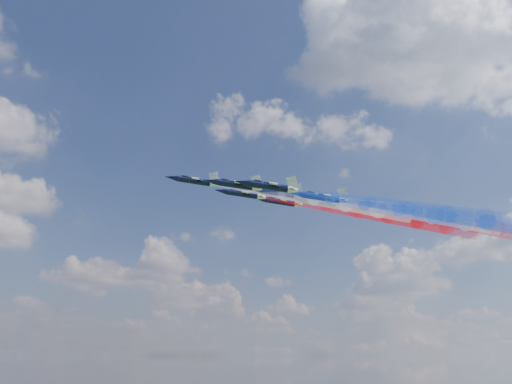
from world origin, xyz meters
TOP-DOWN VIEW (x-y plane):
  - jet_lead at (-21.87, 15.60)m, footprint 17.20×16.98m
  - trail_lead at (0.59, -0.89)m, footprint 38.30×30.65m
  - jet_inner_left at (-18.92, 2.17)m, footprint 17.20×16.98m
  - trail_inner_left at (3.54, -14.33)m, footprint 38.30×30.65m
  - jet_inner_right at (-7.43, 17.21)m, footprint 17.20×16.98m
  - trail_inner_right at (15.02, 0.71)m, footprint 38.30×30.65m
  - jet_outer_left at (-17.85, -9.11)m, footprint 17.20×16.98m
  - trail_outer_left at (4.60, -25.61)m, footprint 38.30×30.65m
  - jet_center_third at (-6.27, 3.81)m, footprint 17.20×16.98m
  - trail_center_third at (16.18, -12.68)m, footprint 38.30×30.65m
  - jet_outer_right at (4.96, 18.15)m, footprint 17.20×16.98m
  - trail_outer_right at (27.41, 1.65)m, footprint 38.30×30.65m
  - jet_rear_left at (-2.83, -7.62)m, footprint 17.20×16.98m
  - trail_rear_left at (19.63, -24.11)m, footprint 38.30×30.65m
  - jet_rear_right at (7.74, 5.42)m, footprint 17.20×16.98m
  - trail_rear_right at (30.20, -11.08)m, footprint 38.30×30.65m

SIDE VIEW (x-z plane):
  - trail_outer_left at x=4.60m, z-range 125.02..137.60m
  - trail_rear_left at x=19.63m, z-range 125.22..137.81m
  - trail_inner_left at x=3.54m, z-range 127.83..140.41m
  - trail_center_third at x=16.18m, z-range 128.31..140.89m
  - trail_rear_right at x=30.20m, z-range 128.35..140.93m
  - jet_outer_left at x=-17.85m, z-range 132.16..139.85m
  - jet_rear_left at x=-2.83m, z-range 132.36..140.05m
  - trail_outer_right at x=27.41m, z-range 130.71..143.29m
  - trail_inner_right at x=15.02m, z-range 130.77..143.36m
  - trail_lead at x=0.59m, z-range 131.45..144.03m
  - jet_inner_left at x=-18.92m, z-range 134.96..142.66m
  - jet_center_third at x=-6.27m, z-range 135.45..143.14m
  - jet_rear_right at x=7.74m, z-range 135.49..143.18m
  - jet_outer_right at x=4.96m, z-range 137.85..145.54m
  - jet_inner_right at x=-7.43m, z-range 137.91..145.61m
  - jet_lead at x=-21.87m, z-range 138.58..146.28m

